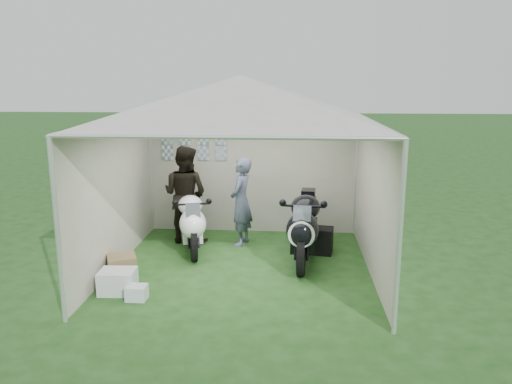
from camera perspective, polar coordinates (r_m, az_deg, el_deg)
ground at (r=8.07m, az=-1.59°, el=-8.59°), size 80.00×80.00×0.00m
canopy_tent at (r=7.57m, az=-1.69°, el=10.01°), size 5.66×5.66×3.00m
motorcycle_white at (r=8.80m, az=-7.41°, el=-3.17°), size 0.78×1.94×0.97m
motorcycle_black at (r=8.20m, az=5.57°, el=-3.77°), size 0.61×2.24×1.10m
paddock_stand at (r=9.30m, az=5.90°, el=-4.77°), size 0.42×0.28×0.30m
person_dark_jacket at (r=9.18m, az=-8.11°, el=-0.28°), size 1.04×0.92×1.78m
person_blue_jacket at (r=8.94m, az=-1.70°, el=-1.12°), size 0.50×0.65×1.59m
equipment_box at (r=8.72m, az=7.25°, el=-5.50°), size 0.50×0.43×0.45m
crate_0 at (r=7.36m, az=-15.52°, el=-9.82°), size 0.51×0.41×0.33m
crate_1 at (r=7.82m, az=-15.07°, el=-8.31°), size 0.54×0.54×0.37m
crate_2 at (r=7.10m, az=-13.47°, el=-11.12°), size 0.27×0.23×0.20m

